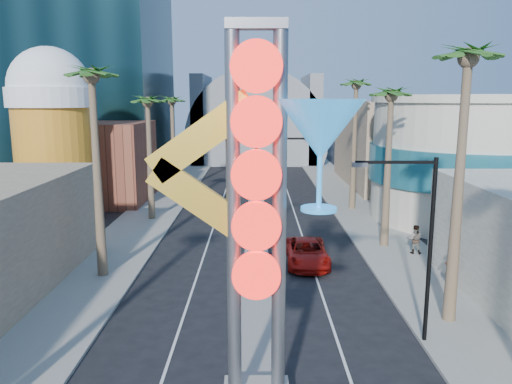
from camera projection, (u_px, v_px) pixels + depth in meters
The scene contains 21 objects.
sidewalk_west at pixel (158, 207), 47.92m from camera, with size 5.00×100.00×0.15m, color gray.
sidewalk_east at pixel (355, 207), 47.90m from camera, with size 5.00×100.00×0.15m, color gray.
median at pixel (256, 200), 50.86m from camera, with size 1.60×84.00×0.15m, color gray.
brick_filler_west at pixel (98, 162), 50.15m from camera, with size 10.00×10.00×8.00m, color brown.
filler_east at pixel (390, 144), 59.77m from camera, with size 10.00×20.00×10.00m, color #94755F.
beer_mug at pixel (53, 129), 41.58m from camera, with size 7.00×7.00×14.50m.
turquoise_building at pixel (470, 160), 42.03m from camera, with size 16.60×16.60×10.60m.
canopy at pixel (256, 135), 83.49m from camera, with size 22.00×16.00×22.00m.
neon_sign at pixel (283, 199), 15.09m from camera, with size 6.53×2.60×12.55m.
streetlight_0 at pixel (265, 184), 32.28m from camera, with size 3.79×0.25×8.00m.
streetlight_1 at pixel (251, 148), 55.87m from camera, with size 3.79×0.25×8.00m.
streetlight_2 at pixel (420, 234), 20.49m from camera, with size 3.45×0.25×8.00m.
palm_1 at pixel (92, 89), 27.26m from camera, with size 2.40×2.40×12.70m.
palm_2 at pixel (148, 109), 41.27m from camera, with size 2.40×2.40×11.20m.
palm_3 at pixel (172, 106), 53.06m from camera, with size 2.40×2.40×11.20m.
palm_5 at pixel (467, 76), 21.27m from camera, with size 2.40×2.40×13.20m.
palm_6 at pixel (391, 104), 33.31m from camera, with size 2.40×2.40×11.70m.
palm_7 at pixel (356, 93), 44.94m from camera, with size 2.40×2.40×12.70m.
red_pickup at pixel (307, 252), 31.41m from camera, with size 2.56×5.55×1.54m, color #B6140E.
pedestrian_a at pixel (450, 268), 27.56m from camera, with size 0.69×0.45×1.90m, color gray.
pedestrian_b at pixel (415, 239), 33.09m from camera, with size 0.94×0.73×1.93m, color gray.
Camera 1 is at (0.00, -11.83, 10.31)m, focal length 35.00 mm.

